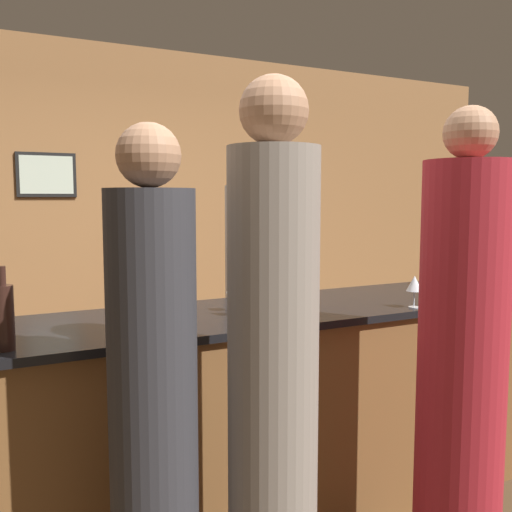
# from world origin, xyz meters

# --- Properties ---
(back_wall) EXTENTS (8.00, 0.08, 2.80)m
(back_wall) POSITION_xyz_m (-0.00, 2.31, 1.40)
(back_wall) COLOR olive
(back_wall) RESTS_ON ground_plane
(bar_counter) EXTENTS (3.52, 0.75, 1.04)m
(bar_counter) POSITION_xyz_m (0.00, 0.00, 0.52)
(bar_counter) COLOR brown
(bar_counter) RESTS_ON ground_plane
(bartender) EXTENTS (0.33, 0.33, 1.88)m
(bartender) POSITION_xyz_m (0.59, 0.86, 0.89)
(bartender) COLOR #B2B2B7
(bartender) RESTS_ON ground_plane
(guest_0) EXTENTS (0.34, 0.34, 1.92)m
(guest_0) POSITION_xyz_m (0.67, -0.83, 0.90)
(guest_0) COLOR maroon
(guest_0) RESTS_ON ground_plane
(guest_1) EXTENTS (0.28, 0.28, 1.80)m
(guest_1) POSITION_xyz_m (-0.54, -0.68, 0.85)
(guest_1) COLOR #2D2D33
(guest_1) RESTS_ON ground_plane
(guest_2) EXTENTS (0.31, 0.31, 1.97)m
(guest_2) POSITION_xyz_m (-0.14, -0.75, 0.94)
(guest_2) COLOR gray
(guest_2) RESTS_ON ground_plane
(wine_bottle_1) EXTENTS (0.07, 0.07, 0.30)m
(wine_bottle_1) POSITION_xyz_m (-0.94, -0.24, 1.16)
(wine_bottle_1) COLOR black
(wine_bottle_1) RESTS_ON bar_counter
(ice_bucket) EXTENTS (0.15, 0.15, 0.16)m
(ice_bucket) POSITION_xyz_m (1.57, 0.13, 1.12)
(ice_bucket) COLOR #9E9993
(ice_bucket) RESTS_ON bar_counter
(wine_glass_0) EXTENTS (0.08, 0.08, 0.14)m
(wine_glass_0) POSITION_xyz_m (0.07, 0.02, 1.15)
(wine_glass_0) COLOR silver
(wine_glass_0) RESTS_ON bar_counter
(wine_glass_1) EXTENTS (0.08, 0.08, 0.15)m
(wine_glass_1) POSITION_xyz_m (1.37, -0.01, 1.15)
(wine_glass_1) COLOR silver
(wine_glass_1) RESTS_ON bar_counter
(wine_glass_2) EXTENTS (0.06, 0.06, 0.14)m
(wine_glass_2) POSITION_xyz_m (1.37, -0.13, 1.14)
(wine_glass_2) COLOR silver
(wine_glass_2) RESTS_ON bar_counter
(wine_glass_3) EXTENTS (0.07, 0.07, 0.15)m
(wine_glass_3) POSITION_xyz_m (0.04, -0.09, 1.15)
(wine_glass_3) COLOR silver
(wine_glass_3) RESTS_ON bar_counter
(wine_glass_4) EXTENTS (0.08, 0.08, 0.16)m
(wine_glass_4) POSITION_xyz_m (0.90, -0.30, 1.15)
(wine_glass_4) COLOR silver
(wine_glass_4) RESTS_ON bar_counter
(wine_glass_5) EXTENTS (0.06, 0.06, 0.16)m
(wine_glass_5) POSITION_xyz_m (-0.32, -0.13, 1.15)
(wine_glass_5) COLOR silver
(wine_glass_5) RESTS_ON bar_counter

